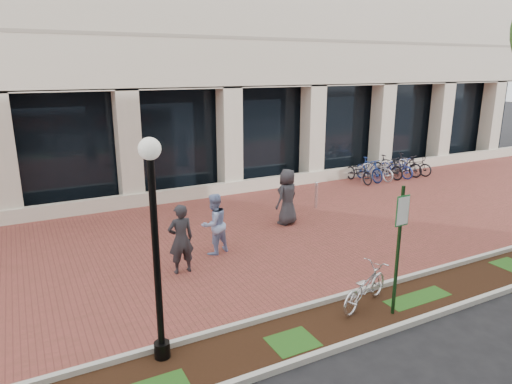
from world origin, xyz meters
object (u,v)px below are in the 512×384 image
pedestrian_mid (214,224)px  bollard (316,195)px  lamppost (155,240)px  pedestrian_left (181,239)px  bike_rack_cluster (388,168)px  parking_sign (400,236)px  pedestrian_right (287,197)px  locked_bicycle (365,287)px

pedestrian_mid → bollard: (4.86, 2.15, -0.34)m
lamppost → pedestrian_mid: (2.63, 3.90, -1.37)m
pedestrian_left → bike_rack_cluster: 12.71m
pedestrian_left → parking_sign: bearing=128.7°
pedestrian_mid → pedestrian_right: (3.03, 1.16, 0.07)m
parking_sign → pedestrian_mid: bearing=111.0°
locked_bicycle → pedestrian_mid: (-1.72, 4.13, 0.40)m
pedestrian_right → locked_bicycle: bearing=53.4°
parking_sign → pedestrian_left: 5.15m
parking_sign → pedestrian_mid: (-2.02, 4.69, -0.88)m
pedestrian_left → pedestrian_right: bearing=-156.0°
lamppost → locked_bicycle: 4.70m
lamppost → pedestrian_mid: 4.90m
parking_sign → locked_bicycle: (-0.30, 0.56, -1.28)m
locked_bicycle → lamppost: bearing=66.4°
lamppost → pedestrian_mid: lamppost is taller
lamppost → locked_bicycle: bearing=-3.0°
lamppost → pedestrian_mid: bearing=56.0°
pedestrian_left → bollard: (6.05, 2.91, -0.38)m
bollard → bike_rack_cluster: 5.99m
locked_bicycle → bollard: size_ratio=1.70×
parking_sign → locked_bicycle: parking_sign is taller
parking_sign → bollard: parking_sign is taller
lamppost → pedestrian_left: (1.44, 3.15, -1.33)m
bollard → pedestrian_left: bearing=-154.3°
locked_bicycle → bike_rack_cluster: bike_rack_cluster is taller
pedestrian_right → lamppost: bearing=19.1°
locked_bicycle → pedestrian_right: 5.47m
pedestrian_left → bike_rack_cluster: size_ratio=0.42×
bollard → bike_rack_cluster: bike_rack_cluster is taller
locked_bicycle → pedestrian_right: bearing=-34.5°
parking_sign → pedestrian_mid: parking_sign is taller
locked_bicycle → pedestrian_mid: size_ratio=0.99×
parking_sign → bike_rack_cluster: size_ratio=0.65×
lamppost → locked_bicycle: (4.35, -0.23, -1.77)m
locked_bicycle → pedestrian_left: pedestrian_left is taller
pedestrian_mid → pedestrian_right: 3.24m
locked_bicycle → bike_rack_cluster: 12.19m
pedestrian_mid → bollard: pedestrian_mid is taller
pedestrian_mid → bollard: 5.33m
parking_sign → lamppost: lamppost is taller
pedestrian_left → pedestrian_mid: pedestrian_left is taller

